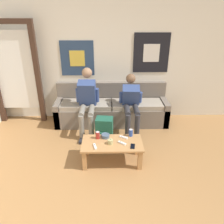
# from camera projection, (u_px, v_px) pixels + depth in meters

# --- Properties ---
(wall_back) EXTENTS (10.00, 0.07, 2.55)m
(wall_back) POSITION_uv_depth(u_px,v_px,m) (99.00, 62.00, 4.69)
(wall_back) COLOR silver
(wall_back) RESTS_ON ground_plane
(door_frame) EXTENTS (1.00, 0.10, 2.15)m
(door_frame) POSITION_uv_depth(u_px,v_px,m) (15.00, 68.00, 4.50)
(door_frame) COLOR #382319
(door_frame) RESTS_ON ground_plane
(couch) EXTENTS (2.41, 0.67, 0.85)m
(couch) POSITION_uv_depth(u_px,v_px,m) (112.00, 110.00, 4.81)
(couch) COLOR #70665B
(couch) RESTS_ON ground_plane
(coffee_table) EXTENTS (0.98, 0.51, 0.37)m
(coffee_table) POSITION_uv_depth(u_px,v_px,m) (112.00, 146.00, 3.53)
(coffee_table) COLOR #B27F4C
(coffee_table) RESTS_ON ground_plane
(person_seated_adult) EXTENTS (0.47, 0.93, 1.26)m
(person_seated_adult) POSITION_uv_depth(u_px,v_px,m) (87.00, 99.00, 4.34)
(person_seated_adult) COLOR gray
(person_seated_adult) RESTS_ON ground_plane
(person_seated_teen) EXTENTS (0.47, 0.91, 1.12)m
(person_seated_teen) POSITION_uv_depth(u_px,v_px,m) (131.00, 102.00, 4.37)
(person_seated_teen) COLOR #2D2D33
(person_seated_teen) RESTS_ON ground_plane
(backpack) EXTENTS (0.34, 0.30, 0.47)m
(backpack) POSITION_uv_depth(u_px,v_px,m) (104.00, 130.00, 4.14)
(backpack) COLOR #1E5642
(backpack) RESTS_ON ground_plane
(ceramic_bowl) EXTENTS (0.14, 0.14, 0.06)m
(ceramic_bowl) POSITION_uv_depth(u_px,v_px,m) (105.00, 136.00, 3.62)
(ceramic_bowl) COLOR #475B75
(ceramic_bowl) RESTS_ON coffee_table
(pillar_candle) EXTENTS (0.08, 0.08, 0.09)m
(pillar_candle) POSITION_uv_depth(u_px,v_px,m) (110.00, 142.00, 3.45)
(pillar_candle) COLOR tan
(pillar_candle) RESTS_ON coffee_table
(drink_can_blue) EXTENTS (0.07, 0.07, 0.12)m
(drink_can_blue) POSITION_uv_depth(u_px,v_px,m) (131.00, 133.00, 3.66)
(drink_can_blue) COLOR #28479E
(drink_can_blue) RESTS_ON coffee_table
(drink_can_red) EXTENTS (0.07, 0.07, 0.12)m
(drink_can_red) POSITION_uv_depth(u_px,v_px,m) (98.00, 135.00, 3.58)
(drink_can_red) COLOR maroon
(drink_can_red) RESTS_ON coffee_table
(game_controller_near_left) EXTENTS (0.07, 0.15, 0.03)m
(game_controller_near_left) POSITION_uv_depth(u_px,v_px,m) (95.00, 146.00, 3.38)
(game_controller_near_left) COLOR white
(game_controller_near_left) RESTS_ON coffee_table
(game_controller_near_right) EXTENTS (0.14, 0.10, 0.03)m
(game_controller_near_right) POSITION_uv_depth(u_px,v_px,m) (124.00, 137.00, 3.62)
(game_controller_near_right) COLOR white
(game_controller_near_right) RESTS_ON coffee_table
(game_controller_far_center) EXTENTS (0.13, 0.12, 0.03)m
(game_controller_far_center) POSITION_uv_depth(u_px,v_px,m) (122.00, 143.00, 3.46)
(game_controller_far_center) COLOR white
(game_controller_far_center) RESTS_ON coffee_table
(cell_phone) EXTENTS (0.09, 0.14, 0.01)m
(cell_phone) POSITION_uv_depth(u_px,v_px,m) (133.00, 146.00, 3.39)
(cell_phone) COLOR black
(cell_phone) RESTS_ON coffee_table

